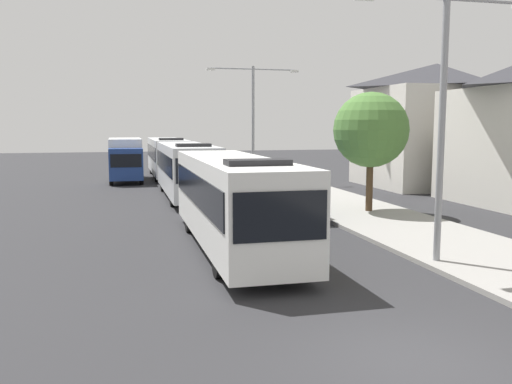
{
  "coord_description": "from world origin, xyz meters",
  "views": [
    {
      "loc": [
        -4.9,
        -8.18,
        4.13
      ],
      "look_at": [
        0.24,
        12.54,
        1.51
      ],
      "focal_mm": 38.17,
      "sensor_mm": 36.0,
      "label": 1
    }
  ],
  "objects": [
    {
      "name": "box_truck_oncoming",
      "position": [
        -4.6,
        33.6,
        1.71
      ],
      "size": [
        2.35,
        7.49,
        3.15
      ],
      "color": "navy",
      "rests_on": "ground_plane"
    },
    {
      "name": "bus_second_in_line",
      "position": [
        -1.3,
        23.08,
        1.69
      ],
      "size": [
        2.58,
        11.47,
        3.21
      ],
      "color": "silver",
      "rests_on": "ground_plane"
    },
    {
      "name": "roadside_tree",
      "position": [
        6.32,
        15.03,
        3.91
      ],
      "size": [
        3.48,
        3.48,
        5.52
      ],
      "color": "#4C3823",
      "rests_on": "sidewalk"
    },
    {
      "name": "white_suv",
      "position": [
        2.4,
        15.02,
        1.03
      ],
      "size": [
        1.86,
        4.88,
        1.9
      ],
      "color": "navy",
      "rests_on": "ground_plane"
    },
    {
      "name": "streetlamp_mid",
      "position": [
        4.1,
        28.96,
        5.13
      ],
      "size": [
        6.51,
        0.28,
        8.04
      ],
      "color": "gray",
      "rests_on": "sidewalk"
    },
    {
      "name": "bus_lead",
      "position": [
        -1.3,
        9.52,
        1.69
      ],
      "size": [
        2.58,
        11.25,
        3.21
      ],
      "color": "silver",
      "rests_on": "ground_plane"
    },
    {
      "name": "ground_plane",
      "position": [
        0.0,
        0.0,
        0.0
      ],
      "size": [
        160.0,
        160.0,
        0.0
      ],
      "primitive_type": "plane",
      "color": "#2B2B2D"
    },
    {
      "name": "streetlamp_near",
      "position": [
        4.1,
        5.84,
        4.89
      ],
      "size": [
        5.54,
        0.28,
        7.71
      ],
      "color": "gray",
      "rests_on": "sidewalk"
    },
    {
      "name": "bus_middle",
      "position": [
        -1.3,
        35.99,
        1.69
      ],
      "size": [
        2.58,
        11.93,
        3.21
      ],
      "color": "silver",
      "rests_on": "ground_plane"
    },
    {
      "name": "house_distant_gabled",
      "position": [
        15.93,
        25.13,
        4.2
      ],
      "size": [
        9.38,
        8.34,
        8.27
      ],
      "color": "beige",
      "rests_on": "ground_plane"
    }
  ]
}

